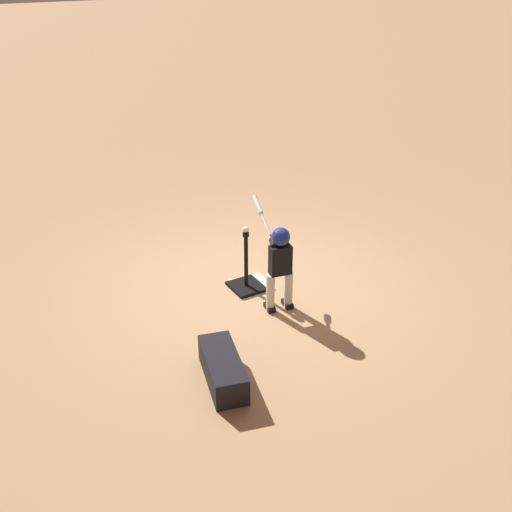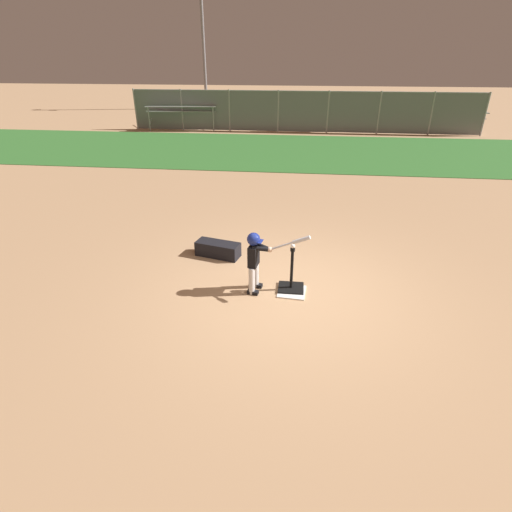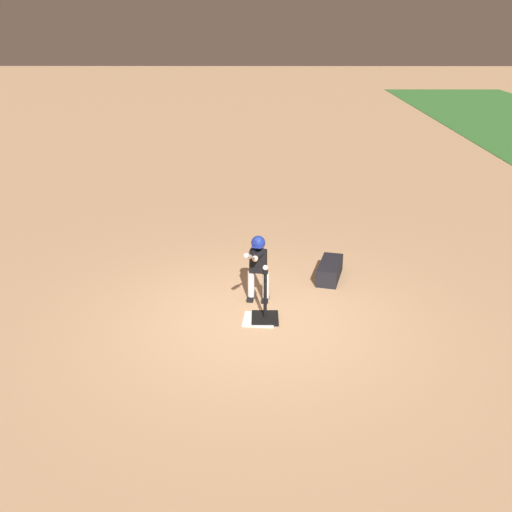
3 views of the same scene
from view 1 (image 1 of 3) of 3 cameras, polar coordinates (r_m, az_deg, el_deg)
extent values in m
plane|color=tan|center=(7.47, -0.40, -2.74)|extent=(90.00, 90.00, 0.00)
cube|color=white|center=(7.45, -0.41, -2.75)|extent=(0.48, 0.48, 0.02)
cube|color=black|center=(7.39, -0.93, -2.91)|extent=(0.42, 0.38, 0.04)
cylinder|color=black|center=(7.22, -0.95, -0.49)|extent=(0.05, 0.05, 0.67)
cylinder|color=black|center=(7.06, -0.97, 2.08)|extent=(0.08, 0.08, 0.05)
cylinder|color=silver|center=(6.84, 1.38, -3.55)|extent=(0.11, 0.11, 0.47)
cube|color=black|center=(6.97, 1.30, -4.90)|extent=(0.19, 0.12, 0.06)
cylinder|color=silver|center=(6.92, 3.11, -3.22)|extent=(0.11, 0.11, 0.47)
cube|color=black|center=(7.04, 3.01, -4.57)|extent=(0.19, 0.12, 0.06)
cube|color=black|center=(6.68, 2.31, -0.39)|extent=(0.17, 0.26, 0.35)
sphere|color=#DBB293|center=(6.56, 2.36, 1.74)|extent=(0.18, 0.18, 0.18)
sphere|color=navy|center=(6.55, 2.36, 1.83)|extent=(0.21, 0.21, 0.21)
cube|color=navy|center=(6.64, 2.08, 1.93)|extent=(0.13, 0.17, 0.01)
cylinder|color=black|center=(6.70, 1.62, 1.24)|extent=(0.28, 0.19, 0.10)
cylinder|color=black|center=(6.73, 2.24, 1.34)|extent=(0.28, 0.10, 0.10)
sphere|color=#DBB293|center=(6.83, 1.53, 1.62)|extent=(0.09, 0.09, 0.09)
cylinder|color=silver|center=(7.02, 0.67, 3.66)|extent=(0.61, 0.14, 0.31)
cylinder|color=silver|center=(7.15, 0.14, 4.90)|extent=(0.28, 0.11, 0.17)
cylinder|color=black|center=(6.82, 1.58, 1.50)|extent=(0.04, 0.05, 0.05)
sphere|color=white|center=(7.04, -0.98, 2.53)|extent=(0.07, 0.07, 0.07)
cube|color=black|center=(5.86, -3.18, -10.68)|extent=(0.89, 0.52, 0.28)
camera|label=2|loc=(10.42, 29.63, 22.86)|focal=28.00mm
camera|label=3|loc=(13.46, -18.53, 27.18)|focal=42.00mm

